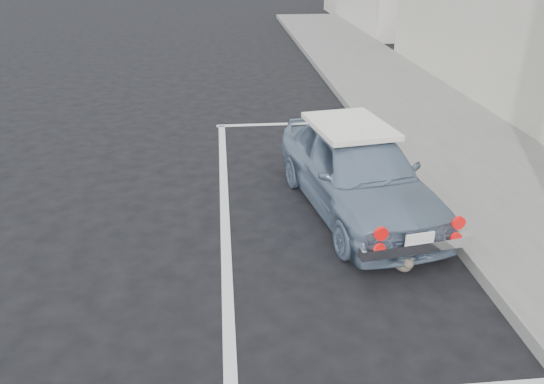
{
  "coord_description": "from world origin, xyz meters",
  "views": [
    {
      "loc": [
        -0.87,
        -3.55,
        3.36
      ],
      "look_at": [
        -0.35,
        1.85,
        0.75
      ],
      "focal_mm": 35.0,
      "sensor_mm": 36.0,
      "label": 1
    }
  ],
  "objects": [
    {
      "name": "pline_side",
      "position": [
        -0.9,
        3.0,
        0.0
      ],
      "size": [
        0.12,
        7.0,
        0.01
      ],
      "primitive_type": "cube",
      "color": "silver",
      "rests_on": "ground"
    },
    {
      "name": "retro_coupe",
      "position": [
        0.87,
        2.75,
        0.58
      ],
      "size": [
        1.89,
        3.56,
        1.15
      ],
      "rotation": [
        0.0,
        0.0,
        0.16
      ],
      "color": "slate",
      "rests_on": "ground"
    },
    {
      "name": "cat",
      "position": [
        1.05,
        1.26,
        0.11
      ],
      "size": [
        0.25,
        0.44,
        0.24
      ],
      "rotation": [
        0.0,
        0.0,
        0.2
      ],
      "color": "#77695A",
      "rests_on": "ground"
    },
    {
      "name": "pline_front",
      "position": [
        0.5,
        6.5,
        0.0
      ],
      "size": [
        3.0,
        0.12,
        0.01
      ],
      "primitive_type": "cube",
      "color": "silver",
      "rests_on": "ground"
    },
    {
      "name": "ground",
      "position": [
        0.0,
        0.0,
        0.0
      ],
      "size": [
        80.0,
        80.0,
        0.0
      ],
      "primitive_type": "plane",
      "color": "black",
      "rests_on": "ground"
    }
  ]
}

